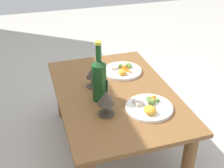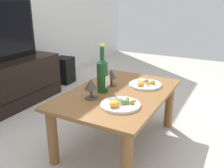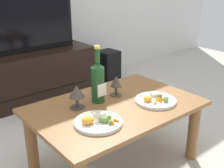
{
  "view_description": "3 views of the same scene",
  "coord_description": "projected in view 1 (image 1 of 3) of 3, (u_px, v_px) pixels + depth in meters",
  "views": [
    {
      "loc": [
        -1.37,
        0.44,
        1.32
      ],
      "look_at": [
        -0.02,
        0.02,
        0.49
      ],
      "focal_mm": 46.25,
      "sensor_mm": 36.0,
      "label": 1
    },
    {
      "loc": [
        -1.51,
        -0.74,
        1.06
      ],
      "look_at": [
        -0.04,
        0.03,
        0.49
      ],
      "focal_mm": 39.48,
      "sensor_mm": 36.0,
      "label": 2
    },
    {
      "loc": [
        -0.99,
        -1.18,
        1.14
      ],
      "look_at": [
        0.04,
        0.08,
        0.52
      ],
      "focal_mm": 45.52,
      "sensor_mm": 36.0,
      "label": 3
    }
  ],
  "objects": [
    {
      "name": "ground_plane",
      "position": [
        115.0,
        145.0,
        1.91
      ],
      "size": [
        6.4,
        6.4,
        0.0
      ],
      "primitive_type": "plane",
      "color": "#B7B2A8"
    },
    {
      "name": "dining_table",
      "position": [
        115.0,
        103.0,
        1.74
      ],
      "size": [
        1.0,
        0.67,
        0.42
      ],
      "color": "brown",
      "rests_on": "ground_plane"
    },
    {
      "name": "wine_bottle",
      "position": [
        99.0,
        78.0,
        1.56
      ],
      "size": [
        0.08,
        0.08,
        0.35
      ],
      "color": "#19471E",
      "rests_on": "dining_table"
    },
    {
      "name": "goblet_left",
      "position": [
        106.0,
        99.0,
        1.46
      ],
      "size": [
        0.09,
        0.09,
        0.14
      ],
      "color": "#473D33",
      "rests_on": "dining_table"
    },
    {
      "name": "goblet_right",
      "position": [
        92.0,
        74.0,
        1.7
      ],
      "size": [
        0.07,
        0.07,
        0.13
      ],
      "color": "#473D33",
      "rests_on": "dining_table"
    },
    {
      "name": "dinner_plate_left",
      "position": [
        149.0,
        107.0,
        1.54
      ],
      "size": [
        0.26,
        0.26,
        0.05
      ],
      "color": "white",
      "rests_on": "dining_table"
    },
    {
      "name": "dinner_plate_right",
      "position": [
        123.0,
        70.0,
        1.9
      ],
      "size": [
        0.25,
        0.25,
        0.04
      ],
      "color": "white",
      "rests_on": "dining_table"
    }
  ]
}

